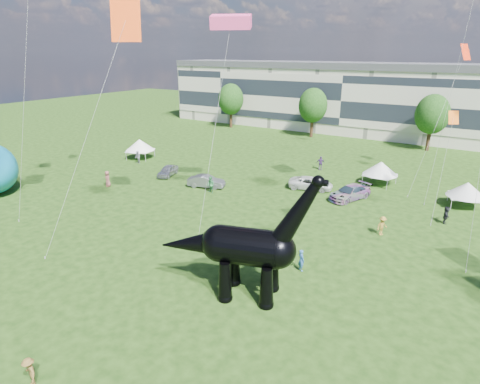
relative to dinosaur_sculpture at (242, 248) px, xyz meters
The scene contains 15 objects.
ground 6.38m from the dinosaur_sculpture, 146.38° to the right, with size 220.00×220.00×0.00m, color #16330C.
terrace_row 60.37m from the dinosaur_sculpture, 101.98° to the left, with size 78.00×11.00×12.00m, color beige.
tree_far_left 60.83m from the dinosaur_sculpture, 124.62° to the left, with size 5.20×5.20×9.44m.
tree_mid_left 52.74m from the dinosaur_sculpture, 108.28° to the left, with size 5.20×5.20×9.44m.
tree_mid_right 50.20m from the dinosaur_sculpture, 86.02° to the left, with size 5.20×5.20×9.44m.
dinosaur_sculpture is the anchor object (origin of this frame).
car_silver 28.19m from the dinosaur_sculpture, 142.30° to the left, with size 1.58×3.93×1.34m, color silver.
car_grey 22.40m from the dinosaur_sculpture, 133.32° to the left, with size 1.51×4.34×1.43m, color slate.
car_white 22.86m from the dinosaur_sculpture, 101.91° to the left, with size 2.32×5.03×1.40m, color silver.
car_dark 21.51m from the dinosaur_sculpture, 89.38° to the left, with size 2.14×5.28×1.53m, color #595960.
gazebo_near 28.39m from the dinosaur_sculpture, 86.89° to the left, with size 4.48×4.48×2.81m.
gazebo_far 27.79m from the dinosaur_sculpture, 66.93° to the left, with size 4.51×4.51×2.64m.
gazebo_left 38.26m from the dinosaur_sculpture, 145.72° to the left, with size 5.31×5.31×2.91m.
visitors 16.43m from the dinosaur_sculpture, 114.98° to the left, with size 47.25×45.86×1.89m.
kites 27.22m from the dinosaur_sculpture, 66.52° to the left, with size 63.55×40.88×27.94m.
Camera 1 is at (16.73, -16.29, 15.22)m, focal length 30.00 mm.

